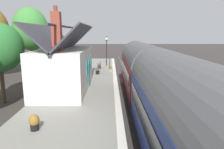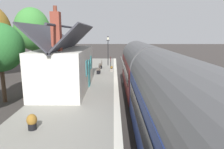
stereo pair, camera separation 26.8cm
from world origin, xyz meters
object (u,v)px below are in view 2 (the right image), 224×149
(planter_edge_far, at_px, (32,122))
(lamp_post_platform, at_px, (108,45))
(bench_platform_end, at_px, (101,64))
(bench_mid_platform, at_px, (99,69))
(station_building, at_px, (65,67))
(station_sign_board, at_px, (111,60))
(tree_distant, at_px, (41,30))
(tree_far_right, at_px, (32,29))
(planter_bench_left, at_px, (72,69))
(planter_edge_near, at_px, (112,69))
(train, at_px, (173,110))

(planter_edge_far, distance_m, lamp_post_platform, 18.63)
(bench_platform_end, distance_m, bench_mid_platform, 3.29)
(station_building, bearing_deg, bench_platform_end, -12.18)
(planter_edge_far, distance_m, station_sign_board, 14.86)
(bench_mid_platform, distance_m, tree_distant, 13.32)
(bench_mid_platform, height_order, tree_far_right, tree_far_right)
(station_building, distance_m, tree_far_right, 10.29)
(lamp_post_platform, bearing_deg, bench_mid_platform, 171.31)
(planter_edge_far, relative_size, station_sign_board, 0.46)
(bench_mid_platform, relative_size, tree_distant, 0.19)
(planter_edge_far, xyz_separation_m, tree_far_right, (14.86, 5.51, 4.20))
(bench_platform_end, distance_m, planter_bench_left, 4.45)
(bench_mid_platform, distance_m, lamp_post_platform, 5.85)
(planter_edge_far, bearing_deg, bench_mid_platform, -8.92)
(lamp_post_platform, bearing_deg, tree_distant, 70.27)
(planter_edge_near, xyz_separation_m, station_sign_board, (0.15, 0.10, 0.93))
(planter_edge_far, relative_size, tree_distant, 0.10)
(train, bearing_deg, tree_far_right, 35.63)
(bench_platform_end, bearing_deg, planter_edge_near, -144.72)
(planter_edge_far, height_order, lamp_post_platform, lamp_post_platform)
(train, height_order, tree_distant, tree_distant)
(tree_far_right, bearing_deg, tree_distant, 11.99)
(bench_platform_end, relative_size, planter_bench_left, 1.70)
(station_building, bearing_deg, train, -142.25)
(station_building, bearing_deg, tree_distant, 24.58)
(train, height_order, planter_edge_near, train)
(bench_platform_end, distance_m, station_sign_board, 2.22)
(tree_distant, bearing_deg, train, -150.61)
(train, relative_size, station_sign_board, 17.27)
(planter_bench_left, xyz_separation_m, planter_edge_far, (-12.74, -0.79, -0.09))
(tree_far_right, bearing_deg, planter_edge_near, -93.43)
(station_building, height_order, planter_edge_far, station_building)
(train, bearing_deg, planter_bench_left, 25.81)
(train, xyz_separation_m, bench_mid_platform, (13.89, 3.83, -0.84))
(lamp_post_platform, bearing_deg, station_sign_board, -174.05)
(bench_platform_end, height_order, planter_edge_near, bench_platform_end)
(bench_mid_platform, height_order, lamp_post_platform, lamp_post_platform)
(tree_far_right, bearing_deg, planter_edge_far, -159.66)
(planter_edge_far, bearing_deg, tree_distant, 17.76)
(train, relative_size, lamp_post_platform, 7.12)
(train, distance_m, bench_mid_platform, 14.43)
(planter_edge_far, bearing_deg, lamp_post_platform, -8.85)
(lamp_post_platform, xyz_separation_m, station_sign_board, (-3.79, -0.40, -1.46))
(tree_distant, bearing_deg, planter_bench_left, -145.62)
(train, height_order, bench_mid_platform, train)
(bench_platform_end, xyz_separation_m, tree_distant, (5.60, 9.00, 4.15))
(bench_mid_platform, bearing_deg, planter_bench_left, 93.22)
(planter_edge_near, height_order, lamp_post_platform, lamp_post_platform)
(planter_bench_left, bearing_deg, train, -154.19)
(station_sign_board, bearing_deg, train, -170.42)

